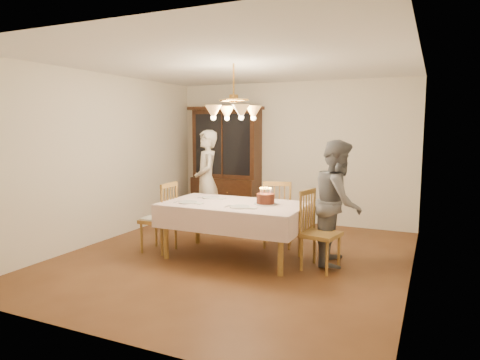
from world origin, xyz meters
The scene contains 14 objects.
ground centered at (0.00, 0.00, 0.00)m, with size 5.00×5.00×0.00m, color #573118.
room_shell centered at (0.00, 0.00, 1.58)m, with size 5.00×5.00×5.00m.
dining_table centered at (0.00, 0.00, 0.68)m, with size 1.90×1.10×0.76m.
china_hutch centered at (-1.23, 2.25, 1.04)m, with size 1.38×0.54×2.16m.
chair_far_side centered at (0.35, 0.78, 0.44)m, with size 0.53×0.51×1.00m.
chair_left_end centered at (-1.11, -0.16, 0.45)m, with size 0.43×0.45×1.00m.
chair_right_end centered at (1.18, 0.01, 0.44)m, with size 0.50×0.51×1.00m.
elderly_woman centered at (-1.07, 1.18, 0.86)m, with size 0.63×0.41×1.73m, color #EFE2CA.
adult_in_grey centered at (1.33, 0.36, 0.81)m, with size 0.79×0.61×1.62m, color slate.
birthday_cake centered at (0.42, 0.09, 0.83)m, with size 0.30×0.30×0.23m.
place_setting_near_left centered at (-0.56, -0.24, 0.77)m, with size 0.40×0.25×0.02m.
place_setting_near_right centered at (0.21, -0.25, 0.77)m, with size 0.41×0.26×0.02m.
place_setting_far_left centered at (-0.46, 0.23, 0.77)m, with size 0.40×0.25×0.02m.
chandelier centered at (0.00, 0.00, 1.98)m, with size 0.62×0.62×0.73m.
Camera 1 is at (2.44, -5.14, 1.79)m, focal length 32.00 mm.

